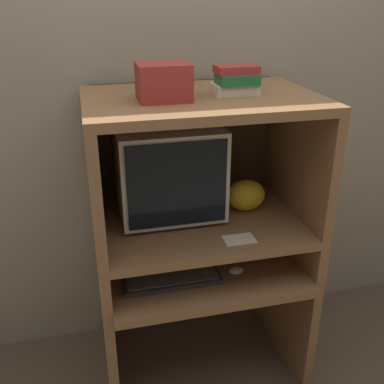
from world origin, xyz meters
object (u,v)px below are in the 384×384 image
object	(u,v)px
book_stack	(236,81)
snack_bag	(246,195)
crt_monitor	(168,169)
mouse	(236,271)
storage_box	(163,82)
keyboard	(172,279)

from	to	relation	value
book_stack	snack_bag	bearing A→B (deg)	33.94
crt_monitor	mouse	distance (m)	0.52
book_stack	storage_box	world-z (taller)	storage_box
storage_box	snack_bag	bearing A→B (deg)	12.80
crt_monitor	storage_box	size ratio (longest dim) A/B	2.29
crt_monitor	book_stack	size ratio (longest dim) A/B	2.51
book_stack	storage_box	bearing A→B (deg)	-175.03
keyboard	book_stack	distance (m)	0.84
snack_bag	storage_box	bearing A→B (deg)	-167.20
snack_bag	keyboard	bearing A→B (deg)	-153.69
keyboard	storage_box	distance (m)	0.79
mouse	storage_box	distance (m)	0.84
keyboard	mouse	distance (m)	0.28
mouse	book_stack	xyz separation A→B (m)	(0.01, 0.13, 0.77)
keyboard	book_stack	bearing A→B (deg)	23.71
keyboard	snack_bag	xyz separation A→B (m)	(0.38, 0.19, 0.26)
mouse	book_stack	bearing A→B (deg)	84.54
crt_monitor	storage_box	xyz separation A→B (m)	(-0.04, -0.14, 0.39)
snack_bag	book_stack	size ratio (longest dim) A/B	1.00
crt_monitor	keyboard	size ratio (longest dim) A/B	1.06
crt_monitor	keyboard	xyz separation A→B (m)	(-0.04, -0.24, -0.40)
crt_monitor	book_stack	distance (m)	0.47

